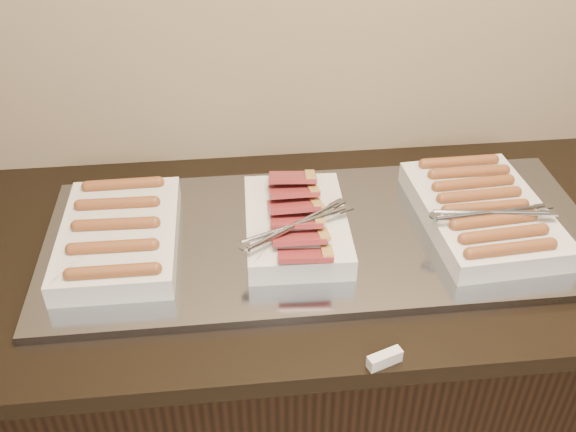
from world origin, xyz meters
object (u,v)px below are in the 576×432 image
Objects in this scene: warming_tray at (322,236)px; dish_left at (119,235)px; dish_right at (482,211)px; counter at (306,374)px; dish_center at (296,223)px.

dish_left reaches higher than warming_tray.
dish_right is at bearing -0.56° from warming_tray.
dish_center is at bearing -170.79° from counter.
warming_tray reaches higher than counter.
warming_tray is at bearing 176.06° from dish_right.
counter is 5.12× the size of dish_right.
dish_center reaches higher than counter.
dish_center reaches higher than dish_left.
dish_center reaches higher than warming_tray.
warming_tray is 3.32× the size of dish_left.
warming_tray is 0.43m from dish_left.
dish_right is at bearing -0.52° from counter.
counter is 5.91× the size of dish_center.
warming_tray is (0.03, 0.00, 0.46)m from counter.
dish_left is 1.04× the size of dish_center.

